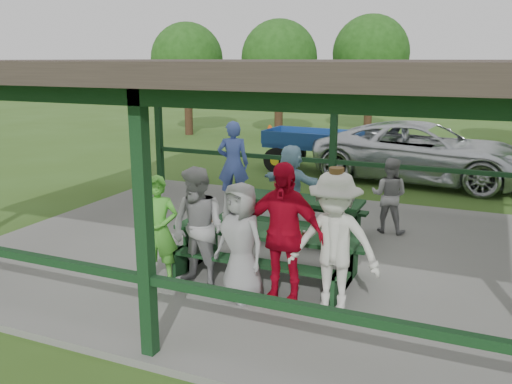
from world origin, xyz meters
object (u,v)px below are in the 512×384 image
at_px(spectator_lblue, 291,185).
at_px(spectator_grey, 389,195).
at_px(contestant_green, 159,230).
at_px(picnic_table_near, 267,246).
at_px(farm_trailer, 313,149).
at_px(picnic_table_far, 294,212).
at_px(pickup_truck, 424,152).
at_px(contestant_red, 282,234).
at_px(spectator_blue, 233,164).
at_px(contestant_white_fedora, 334,244).
at_px(contestant_grey_mid, 241,242).
at_px(contestant_grey_left, 198,229).

xyz_separation_m(spectator_lblue, spectator_grey, (1.90, 0.24, -0.09)).
distance_m(contestant_green, spectator_lblue, 3.63).
bearing_deg(picnic_table_near, farm_trailer, 102.93).
distance_m(picnic_table_near, picnic_table_far, 2.02).
bearing_deg(spectator_grey, picnic_table_near, 69.24).
height_order(spectator_grey, pickup_truck, pickup_truck).
bearing_deg(spectator_grey, contestant_red, 81.45).
xyz_separation_m(spectator_blue, pickup_truck, (3.60, 4.75, -0.24)).
distance_m(spectator_lblue, spectator_grey, 1.92).
distance_m(contestant_green, contestant_red, 1.94).
bearing_deg(spectator_blue, picnic_table_near, 101.80).
xyz_separation_m(picnic_table_near, picnic_table_far, (-0.25, 2.00, -0.01)).
distance_m(contestant_white_fedora, spectator_lblue, 3.96).
height_order(picnic_table_near, spectator_lblue, spectator_lblue).
relative_size(contestant_grey_mid, spectator_grey, 1.15).
relative_size(contestant_red, pickup_truck, 0.33).
bearing_deg(contestant_grey_mid, contestant_white_fedora, 22.98).
height_order(contestant_grey_left, contestant_white_fedora, contestant_white_fedora).
height_order(contestant_red, pickup_truck, contestant_red).
distance_m(pickup_truck, farm_trailer, 3.29).
relative_size(contestant_grey_mid, spectator_blue, 0.86).
distance_m(contestant_green, contestant_grey_left, 0.65).
distance_m(picnic_table_near, contestant_green, 1.64).
height_order(picnic_table_near, farm_trailer, farm_trailer).
xyz_separation_m(contestant_green, contestant_grey_left, (0.64, 0.04, 0.08)).
relative_size(picnic_table_far, contestant_white_fedora, 1.29).
height_order(contestant_grey_left, contestant_red, contestant_red).
relative_size(contestant_grey_mid, spectator_lblue, 1.03).
bearing_deg(spectator_blue, contestant_red, 102.24).
xyz_separation_m(contestant_white_fedora, farm_trailer, (-3.19, 9.24, -0.39)).
distance_m(contestant_green, spectator_grey, 4.65).
bearing_deg(spectator_blue, spectator_grey, 150.21).
bearing_deg(spectator_blue, farm_trailer, -114.54).
height_order(spectator_lblue, spectator_grey, spectator_lblue).
xyz_separation_m(spectator_lblue, pickup_truck, (1.92, 5.56, -0.08)).
distance_m(contestant_grey_left, spectator_grey, 4.27).
bearing_deg(contestant_red, pickup_truck, 85.82).
relative_size(contestant_green, contestant_red, 0.82).
height_order(contestant_red, spectator_lblue, contestant_red).
bearing_deg(contestant_white_fedora, picnic_table_near, 148.55).
distance_m(picnic_table_far, spectator_lblue, 0.87).
bearing_deg(contestant_red, picnic_table_near, 125.85).
bearing_deg(contestant_grey_left, picnic_table_near, 58.13).
height_order(picnic_table_far, contestant_green, contestant_green).
bearing_deg(contestant_white_fedora, spectator_lblue, 118.02).
bearing_deg(picnic_table_near, spectator_grey, 66.17).
bearing_deg(picnic_table_near, picnic_table_far, 97.24).
relative_size(contestant_grey_left, contestant_red, 0.91).
distance_m(contestant_grey_mid, contestant_red, 0.60).
relative_size(contestant_white_fedora, pickup_truck, 0.33).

